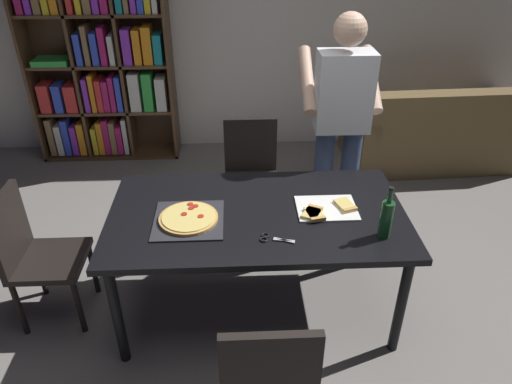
{
  "coord_description": "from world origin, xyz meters",
  "views": [
    {
      "loc": [
        -0.12,
        -2.36,
        2.33
      ],
      "look_at": [
        0.0,
        0.15,
        0.8
      ],
      "focal_mm": 33.35,
      "sensor_mm": 36.0,
      "label": 1
    }
  ],
  "objects_px": {
    "chair_near_camera": "(268,377)",
    "bookshelf": "(101,65)",
    "dining_table": "(257,222)",
    "chair_far_side": "(251,169)",
    "person_serving_pizza": "(340,122)",
    "couch": "(434,135)",
    "chair_left_end": "(33,251)",
    "wine_bottle": "(386,218)",
    "pepperoni_pizza_on_tray": "(189,219)",
    "kitchen_scissors": "(271,238)"
  },
  "relations": [
    {
      "from": "chair_near_camera",
      "to": "bookshelf",
      "type": "relative_size",
      "value": 0.46
    },
    {
      "from": "dining_table",
      "to": "bookshelf",
      "type": "xyz_separation_m",
      "value": [
        -1.43,
        2.37,
        0.28
      ]
    },
    {
      "from": "chair_far_side",
      "to": "person_serving_pizza",
      "type": "distance_m",
      "value": 0.83
    },
    {
      "from": "chair_near_camera",
      "to": "couch",
      "type": "bearing_deg",
      "value": 57.29
    },
    {
      "from": "chair_far_side",
      "to": "bookshelf",
      "type": "distance_m",
      "value": 2.04
    },
    {
      "from": "chair_left_end",
      "to": "wine_bottle",
      "type": "xyz_separation_m",
      "value": [
        2.06,
        -0.27,
        0.36
      ]
    },
    {
      "from": "chair_near_camera",
      "to": "person_serving_pizza",
      "type": "distance_m",
      "value": 1.91
    },
    {
      "from": "dining_table",
      "to": "chair_left_end",
      "type": "relative_size",
      "value": 1.97
    },
    {
      "from": "pepperoni_pizza_on_tray",
      "to": "dining_table",
      "type": "bearing_deg",
      "value": 10.11
    },
    {
      "from": "pepperoni_pizza_on_tray",
      "to": "chair_near_camera",
      "type": "bearing_deg",
      "value": -66.02
    },
    {
      "from": "chair_far_side",
      "to": "dining_table",
      "type": "bearing_deg",
      "value": -90.0
    },
    {
      "from": "couch",
      "to": "bookshelf",
      "type": "bearing_deg",
      "value": 173.45
    },
    {
      "from": "chair_near_camera",
      "to": "couch",
      "type": "xyz_separation_m",
      "value": [
        1.9,
        2.96,
        -0.21
      ]
    },
    {
      "from": "wine_bottle",
      "to": "kitchen_scissors",
      "type": "relative_size",
      "value": 1.59
    },
    {
      "from": "pepperoni_pizza_on_tray",
      "to": "kitchen_scissors",
      "type": "xyz_separation_m",
      "value": [
        0.47,
        -0.2,
        -0.01
      ]
    },
    {
      "from": "kitchen_scissors",
      "to": "couch",
      "type": "bearing_deg",
      "value": 50.85
    },
    {
      "from": "chair_far_side",
      "to": "chair_left_end",
      "type": "height_order",
      "value": "same"
    },
    {
      "from": "chair_left_end",
      "to": "wine_bottle",
      "type": "bearing_deg",
      "value": -7.53
    },
    {
      "from": "chair_near_camera",
      "to": "pepperoni_pizza_on_tray",
      "type": "bearing_deg",
      "value": 113.98
    },
    {
      "from": "chair_left_end",
      "to": "chair_near_camera",
      "type": "bearing_deg",
      "value": -35.41
    },
    {
      "from": "chair_near_camera",
      "to": "person_serving_pizza",
      "type": "bearing_deg",
      "value": 69.96
    },
    {
      "from": "kitchen_scissors",
      "to": "person_serving_pizza",
      "type": "bearing_deg",
      "value": 61.1
    },
    {
      "from": "chair_far_side",
      "to": "pepperoni_pizza_on_tray",
      "type": "height_order",
      "value": "chair_far_side"
    },
    {
      "from": "couch",
      "to": "pepperoni_pizza_on_tray",
      "type": "distance_m",
      "value": 3.12
    },
    {
      "from": "couch",
      "to": "chair_left_end",
      "type": "bearing_deg",
      "value": -148.76
    },
    {
      "from": "dining_table",
      "to": "pepperoni_pizza_on_tray",
      "type": "distance_m",
      "value": 0.42
    },
    {
      "from": "chair_far_side",
      "to": "bookshelf",
      "type": "xyz_separation_m",
      "value": [
        -1.43,
        1.39,
        0.45
      ]
    },
    {
      "from": "dining_table",
      "to": "kitchen_scissors",
      "type": "xyz_separation_m",
      "value": [
        0.06,
        -0.27,
        0.07
      ]
    },
    {
      "from": "person_serving_pizza",
      "to": "couch",
      "type": "bearing_deg",
      "value": 44.08
    },
    {
      "from": "chair_near_camera",
      "to": "chair_left_end",
      "type": "relative_size",
      "value": 1.0
    },
    {
      "from": "pepperoni_pizza_on_tray",
      "to": "chair_far_side",
      "type": "bearing_deg",
      "value": 69.0
    },
    {
      "from": "couch",
      "to": "kitchen_scissors",
      "type": "relative_size",
      "value": 8.75
    },
    {
      "from": "bookshelf",
      "to": "person_serving_pizza",
      "type": "height_order",
      "value": "bookshelf"
    },
    {
      "from": "couch",
      "to": "wine_bottle",
      "type": "xyz_separation_m",
      "value": [
        -1.22,
        -2.26,
        0.57
      ]
    },
    {
      "from": "person_serving_pizza",
      "to": "chair_left_end",
      "type": "bearing_deg",
      "value": -159.35
    },
    {
      "from": "dining_table",
      "to": "pepperoni_pizza_on_tray",
      "type": "bearing_deg",
      "value": -169.89
    },
    {
      "from": "person_serving_pizza",
      "to": "wine_bottle",
      "type": "bearing_deg",
      "value": -86.95
    },
    {
      "from": "chair_near_camera",
      "to": "chair_far_side",
      "type": "xyz_separation_m",
      "value": [
        0.0,
        1.95,
        0.0
      ]
    },
    {
      "from": "wine_bottle",
      "to": "kitchen_scissors",
      "type": "xyz_separation_m",
      "value": [
        -0.62,
        0.0,
        -0.11
      ]
    },
    {
      "from": "chair_far_side",
      "to": "bookshelf",
      "type": "relative_size",
      "value": 0.46
    },
    {
      "from": "chair_near_camera",
      "to": "wine_bottle",
      "type": "bearing_deg",
      "value": 45.72
    },
    {
      "from": "wine_bottle",
      "to": "kitchen_scissors",
      "type": "height_order",
      "value": "wine_bottle"
    },
    {
      "from": "chair_far_side",
      "to": "wine_bottle",
      "type": "distance_m",
      "value": 1.47
    },
    {
      "from": "chair_near_camera",
      "to": "kitchen_scissors",
      "type": "xyz_separation_m",
      "value": [
        0.06,
        0.7,
        0.24
      ]
    },
    {
      "from": "bookshelf",
      "to": "wine_bottle",
      "type": "distance_m",
      "value": 3.38
    },
    {
      "from": "chair_far_side",
      "to": "kitchen_scissors",
      "type": "xyz_separation_m",
      "value": [
        0.06,
        -1.25,
        0.24
      ]
    },
    {
      "from": "chair_far_side",
      "to": "bookshelf",
      "type": "height_order",
      "value": "bookshelf"
    },
    {
      "from": "chair_far_side",
      "to": "kitchen_scissors",
      "type": "height_order",
      "value": "chair_far_side"
    },
    {
      "from": "chair_far_side",
      "to": "pepperoni_pizza_on_tray",
      "type": "xyz_separation_m",
      "value": [
        -0.4,
        -1.05,
        0.25
      ]
    },
    {
      "from": "chair_far_side",
      "to": "pepperoni_pizza_on_tray",
      "type": "distance_m",
      "value": 1.15
    }
  ]
}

